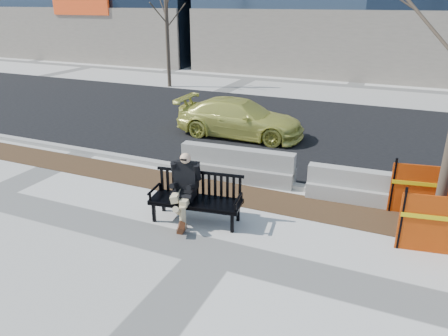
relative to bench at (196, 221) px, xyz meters
The scene contains 11 objects.
ground 1.32m from the bench, 47.41° to the right, with size 120.00×120.00×0.00m, color beige.
mulch_strip 1.86m from the bench, 61.10° to the left, with size 40.00×1.20×0.02m, color #47301C.
asphalt_street 7.88m from the bench, 83.46° to the left, with size 60.00×10.40×0.01m, color black.
curb 2.73m from the bench, 70.80° to the left, with size 60.00×0.25×0.12m, color #9E9B93.
bench is the anchor object (origin of this frame).
seated_man 0.27m from the bench, behind, with size 0.64×1.06×1.49m, color black, non-canonical shape.
tree_fence 5.01m from the bench, 17.93° to the left, with size 2.59×2.59×6.48m, color #EA4F0A, non-canonical shape.
sedan 6.40m from the bench, 103.29° to the left, with size 1.83×4.51×1.31m, color #CAC852.
jersey_barrier_left 2.55m from the bench, 91.84° to the left, with size 3.11×0.62×0.89m, color gray, non-canonical shape.
jersey_barrier_right 4.12m from the bench, 37.00° to the left, with size 2.83×0.57×0.81m, color #A09E96, non-canonical shape.
far_tree_left 15.87m from the bench, 122.70° to the left, with size 2.25×2.25×6.08m, color #4E4032, non-canonical shape.
Camera 1 is at (3.02, -6.39, 4.53)m, focal length 34.29 mm.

